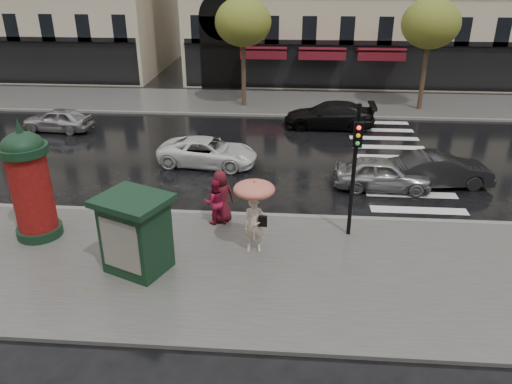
# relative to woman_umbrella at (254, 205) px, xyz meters

# --- Properties ---
(ground) EXTENTS (160.00, 160.00, 0.00)m
(ground) POSITION_rel_woman_umbrella_xyz_m (-0.05, -0.51, -1.74)
(ground) COLOR black
(ground) RESTS_ON ground
(near_sidewalk) EXTENTS (90.00, 7.00, 0.12)m
(near_sidewalk) POSITION_rel_woman_umbrella_xyz_m (-0.05, -1.01, -1.68)
(near_sidewalk) COLOR #474744
(near_sidewalk) RESTS_ON ground
(far_sidewalk) EXTENTS (90.00, 6.00, 0.12)m
(far_sidewalk) POSITION_rel_woman_umbrella_xyz_m (-0.05, 18.49, -1.68)
(far_sidewalk) COLOR #474744
(far_sidewalk) RESTS_ON ground
(near_kerb) EXTENTS (90.00, 0.25, 0.14)m
(near_kerb) POSITION_rel_woman_umbrella_xyz_m (-0.05, 2.49, -1.67)
(near_kerb) COLOR slate
(near_kerb) RESTS_ON ground
(far_kerb) EXTENTS (90.00, 0.25, 0.14)m
(far_kerb) POSITION_rel_woman_umbrella_xyz_m (-0.05, 15.49, -1.67)
(far_kerb) COLOR slate
(far_kerb) RESTS_ON ground
(zebra_crossing) EXTENTS (3.60, 11.75, 0.01)m
(zebra_crossing) POSITION_rel_woman_umbrella_xyz_m (5.95, 9.09, -1.74)
(zebra_crossing) COLOR silver
(zebra_crossing) RESTS_ON ground
(tree_far_left) EXTENTS (3.40, 3.40, 6.64)m
(tree_far_left) POSITION_rel_woman_umbrella_xyz_m (-2.05, 17.49, 3.42)
(tree_far_left) COLOR #38281C
(tree_far_left) RESTS_ON ground
(tree_far_right) EXTENTS (3.40, 3.40, 6.64)m
(tree_far_right) POSITION_rel_woman_umbrella_xyz_m (8.95, 17.49, 3.42)
(tree_far_right) COLOR #38281C
(tree_far_right) RESTS_ON ground
(woman_umbrella) EXTENTS (1.28, 1.28, 2.46)m
(woman_umbrella) POSITION_rel_woman_umbrella_xyz_m (0.00, 0.00, 0.00)
(woman_umbrella) COLOR beige
(woman_umbrella) RESTS_ON near_sidewalk
(woman_red) EXTENTS (0.97, 0.85, 1.67)m
(woman_red) POSITION_rel_woman_umbrella_xyz_m (-1.51, 1.74, -0.79)
(woman_red) COLOR maroon
(woman_red) RESTS_ON near_sidewalk
(man_burgundy) EXTENTS (1.09, 0.89, 1.91)m
(man_burgundy) POSITION_rel_woman_umbrella_xyz_m (-1.32, 1.89, -0.67)
(man_burgundy) COLOR #4F0F1A
(man_burgundy) RESTS_ON near_sidewalk
(morris_column) EXTENTS (1.52, 1.52, 4.09)m
(morris_column) POSITION_rel_woman_umbrella_xyz_m (-7.31, 0.46, 0.33)
(morris_column) COLOR black
(morris_column) RESTS_ON near_sidewalk
(traffic_light) EXTENTS (0.29, 0.42, 4.52)m
(traffic_light) POSITION_rel_woman_umbrella_xyz_m (3.10, 1.23, 1.11)
(traffic_light) COLOR black
(traffic_light) RESTS_ON near_sidewalk
(newsstand) EXTENTS (2.47, 2.31, 2.37)m
(newsstand) POSITION_rel_woman_umbrella_xyz_m (-3.37, -1.28, -0.40)
(newsstand) COLOR black
(newsstand) RESTS_ON near_sidewalk
(car_silver) EXTENTS (3.98, 1.72, 1.34)m
(car_silver) POSITION_rel_woman_umbrella_xyz_m (4.82, 5.40, -1.07)
(car_silver) COLOR #9A9A9E
(car_silver) RESTS_ON ground
(car_darkgrey) EXTENTS (4.32, 1.94, 1.38)m
(car_darkgrey) POSITION_rel_woman_umbrella_xyz_m (7.26, 5.93, -1.06)
(car_darkgrey) COLOR black
(car_darkgrey) RESTS_ON ground
(car_white) EXTENTS (4.70, 2.58, 1.25)m
(car_white) POSITION_rel_woman_umbrella_xyz_m (-2.72, 7.48, -1.12)
(car_white) COLOR white
(car_white) RESTS_ON ground
(car_black) EXTENTS (5.03, 2.14, 1.45)m
(car_black) POSITION_rel_woman_umbrella_xyz_m (3.13, 13.54, -1.02)
(car_black) COLOR black
(car_black) RESTS_ON ground
(car_far_silver) EXTENTS (3.86, 1.83, 1.28)m
(car_far_silver) POSITION_rel_woman_umbrella_xyz_m (-11.73, 11.81, -1.11)
(car_far_silver) COLOR #ACABB0
(car_far_silver) RESTS_ON ground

